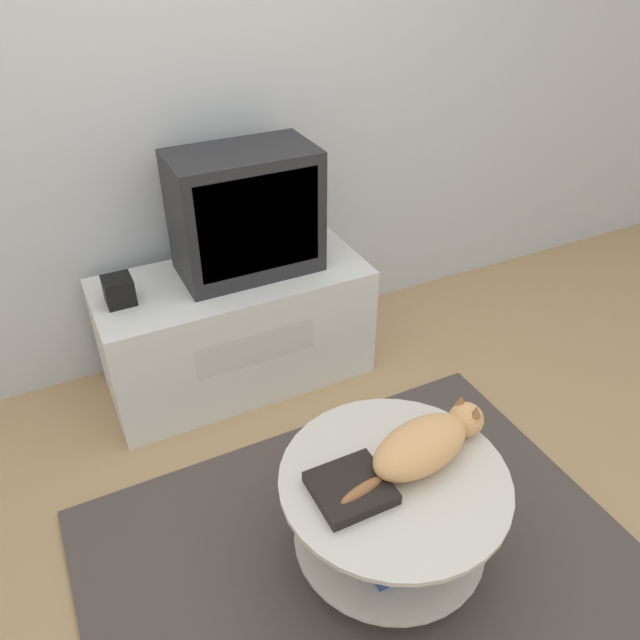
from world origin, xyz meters
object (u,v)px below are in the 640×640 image
speaker (119,291)px  cat (426,443)px  tv (245,213)px  dvd_box (351,488)px

speaker → cat: speaker is taller
tv → dvd_box: size_ratio=2.64×
cat → dvd_box: bearing=172.2°
speaker → cat: size_ratio=0.19×
tv → cat: 1.27m
dvd_box → cat: cat is taller
dvd_box → tv: bearing=83.1°
dvd_box → cat: (0.28, 0.02, 0.05)m
dvd_box → cat: 0.29m
speaker → dvd_box: bearing=-70.4°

